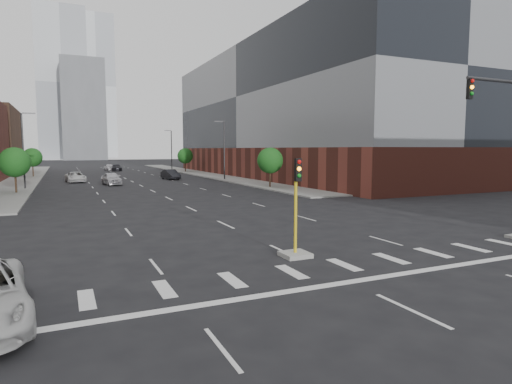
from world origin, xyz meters
TOP-DOWN VIEW (x-y plane):
  - ground at (0.00, 0.00)m, footprint 400.00×400.00m
  - sidewalk_left_far at (-15.00, 74.00)m, footprint 5.00×92.00m
  - sidewalk_right_far at (15.00, 74.00)m, footprint 5.00×92.00m
  - building_right_main at (29.50, 60.00)m, footprint 24.00×70.00m
  - tower_left at (-8.00, 220.00)m, footprint 22.00×22.00m
  - tower_right at (10.00, 260.00)m, footprint 20.00×20.00m
  - tower_mid at (0.00, 200.00)m, footprint 18.00×18.00m
  - median_traffic_signal at (0.00, 8.97)m, footprint 1.20×1.20m
  - streetlight_right_a at (13.41, 55.00)m, footprint 1.60×0.22m
  - streetlight_right_b at (13.41, 90.00)m, footprint 1.60×0.22m
  - streetlight_left at (-13.41, 50.00)m, footprint 1.60×0.22m
  - tree_left_near at (-14.00, 45.00)m, footprint 3.20×3.20m
  - tree_left_far at (-14.00, 75.00)m, footprint 3.20×3.20m
  - tree_right_near at (14.00, 40.00)m, footprint 3.20×3.20m
  - tree_right_far at (14.00, 80.00)m, footprint 3.20×3.20m
  - car_near_left at (-3.43, 52.81)m, footprint 2.62×5.23m
  - car_mid_right at (6.19, 59.86)m, footprint 2.35×5.03m
  - car_far_left at (-7.70, 59.93)m, footprint 3.00×5.61m
  - car_deep_right at (1.50, 91.75)m, footprint 2.28×5.19m
  - car_distant at (0.11, 92.45)m, footprint 2.34×4.79m

SIDE VIEW (x-z plane):
  - ground at x=0.00m, z-range 0.00..0.00m
  - sidewalk_left_far at x=-15.00m, z-range 0.00..0.15m
  - sidewalk_right_far at x=15.00m, z-range 0.00..0.15m
  - car_deep_right at x=1.50m, z-range 0.00..1.49m
  - car_far_left at x=-7.70m, z-range 0.00..1.50m
  - car_distant at x=0.11m, z-range 0.00..1.57m
  - car_mid_right at x=6.19m, z-range 0.00..1.60m
  - car_near_left at x=-3.43m, z-range 0.00..1.71m
  - median_traffic_signal at x=0.00m, z-range -1.23..3.17m
  - tree_left_near at x=-14.00m, z-range 0.97..5.82m
  - tree_left_far at x=-14.00m, z-range 0.97..5.82m
  - tree_right_near at x=14.00m, z-range 0.97..5.82m
  - tree_right_far at x=14.00m, z-range 0.97..5.82m
  - streetlight_right_a at x=13.41m, z-range 0.47..9.55m
  - streetlight_right_b at x=13.41m, z-range 0.47..9.55m
  - streetlight_left at x=-13.41m, z-range 0.47..9.55m
  - building_right_main at x=29.50m, z-range 0.00..22.00m
  - tower_mid at x=0.00m, z-range 0.00..44.00m
  - tower_left at x=-8.00m, z-range 0.00..70.00m
  - tower_right at x=10.00m, z-range 0.00..80.00m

